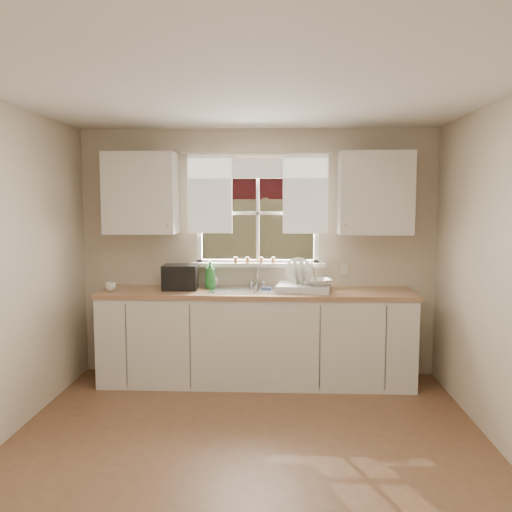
{
  "coord_description": "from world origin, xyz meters",
  "views": [
    {
      "loc": [
        0.23,
        -3.5,
        1.78
      ],
      "look_at": [
        0.0,
        1.65,
        1.25
      ],
      "focal_mm": 38.0,
      "sensor_mm": 36.0,
      "label": 1
    }
  ],
  "objects_px": {
    "black_appliance": "(180,277)",
    "soap_bottle_a": "(210,275)",
    "cup": "(111,287)",
    "dish_rack": "(303,284)"
  },
  "relations": [
    {
      "from": "black_appliance",
      "to": "soap_bottle_a",
      "type": "bearing_deg",
      "value": 7.27
    },
    {
      "from": "dish_rack",
      "to": "cup",
      "type": "relative_size",
      "value": 5.13
    },
    {
      "from": "dish_rack",
      "to": "black_appliance",
      "type": "distance_m",
      "value": 1.21
    },
    {
      "from": "soap_bottle_a",
      "to": "black_appliance",
      "type": "distance_m",
      "value": 0.29
    },
    {
      "from": "dish_rack",
      "to": "black_appliance",
      "type": "height_order",
      "value": "dish_rack"
    },
    {
      "from": "dish_rack",
      "to": "cup",
      "type": "height_order",
      "value": "dish_rack"
    },
    {
      "from": "cup",
      "to": "black_appliance",
      "type": "relative_size",
      "value": 0.32
    },
    {
      "from": "cup",
      "to": "soap_bottle_a",
      "type": "bearing_deg",
      "value": -5.88
    },
    {
      "from": "cup",
      "to": "black_appliance",
      "type": "height_order",
      "value": "black_appliance"
    },
    {
      "from": "cup",
      "to": "black_appliance",
      "type": "distance_m",
      "value": 0.67
    }
  ]
}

